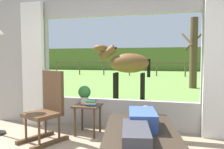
% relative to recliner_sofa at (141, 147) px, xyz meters
% --- Properties ---
extents(back_wall_with_window, '(5.20, 0.12, 2.55)m').
position_rel_recliner_sofa_xyz_m(back_wall_with_window, '(-0.60, 1.37, 1.03)').
color(back_wall_with_window, '#9E998E').
rests_on(back_wall_with_window, ground_plane).
extents(curtain_panel_left, '(0.44, 0.10, 2.40)m').
position_rel_recliner_sofa_xyz_m(curtain_panel_left, '(-2.29, 1.23, 0.98)').
color(curtain_panel_left, silver).
rests_on(curtain_panel_left, ground_plane).
extents(curtain_panel_right, '(0.44, 0.10, 2.40)m').
position_rel_recliner_sofa_xyz_m(curtain_panel_right, '(1.09, 1.23, 0.98)').
color(curtain_panel_right, silver).
rests_on(curtain_panel_right, ground_plane).
extents(outdoor_pasture_lawn, '(36.00, 21.68, 0.02)m').
position_rel_recliner_sofa_xyz_m(outdoor_pasture_lawn, '(-0.60, 12.27, -0.21)').
color(outdoor_pasture_lawn, olive).
rests_on(outdoor_pasture_lawn, ground_plane).
extents(distant_hill_ridge, '(36.00, 2.00, 2.40)m').
position_rel_recliner_sofa_xyz_m(distant_hill_ridge, '(-0.60, 22.11, 0.98)').
color(distant_hill_ridge, '#55662D').
rests_on(distant_hill_ridge, ground_plane).
extents(recliner_sofa, '(1.19, 1.83, 0.42)m').
position_rel_recliner_sofa_xyz_m(recliner_sofa, '(0.00, 0.00, 0.00)').
color(recliner_sofa, black).
rests_on(recliner_sofa, ground_plane).
extents(reclining_person, '(0.44, 1.43, 0.22)m').
position_rel_recliner_sofa_xyz_m(reclining_person, '(-0.00, -0.05, 0.30)').
color(reclining_person, '#334C8C').
rests_on(reclining_person, recliner_sofa).
extents(rocking_chair, '(0.70, 0.81, 1.12)m').
position_rel_recliner_sofa_xyz_m(rocking_chair, '(-1.55, 0.46, 0.33)').
color(rocking_chair, '#4C331E').
rests_on(rocking_chair, ground_plane).
extents(side_table, '(0.44, 0.44, 0.52)m').
position_rel_recliner_sofa_xyz_m(side_table, '(-1.03, 0.90, 0.21)').
color(side_table, '#4C331E').
rests_on(side_table, ground_plane).
extents(potted_plant, '(0.22, 0.22, 0.32)m').
position_rel_recliner_sofa_xyz_m(potted_plant, '(-1.11, 0.96, 0.48)').
color(potted_plant, silver).
rests_on(potted_plant, side_table).
extents(book_stack, '(0.19, 0.16, 0.09)m').
position_rel_recliner_sofa_xyz_m(book_stack, '(-0.95, 0.83, 0.35)').
color(book_stack, '#23478C').
rests_on(book_stack, side_table).
extents(horse, '(1.81, 0.57, 1.73)m').
position_rel_recliner_sofa_xyz_m(horse, '(-0.97, 4.19, 0.94)').
color(horse, brown).
rests_on(horse, outdoor_pasture_lawn).
extents(pasture_tree, '(1.07, 1.10, 3.04)m').
position_rel_recliner_sofa_xyz_m(pasture_tree, '(1.33, 7.71, 1.37)').
color(pasture_tree, '#4C3823').
rests_on(pasture_tree, outdoor_pasture_lawn).
extents(pasture_fence_line, '(16.10, 0.10, 1.10)m').
position_rel_recliner_sofa_xyz_m(pasture_fence_line, '(-0.60, 14.20, 0.53)').
color(pasture_fence_line, brown).
rests_on(pasture_fence_line, outdoor_pasture_lawn).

